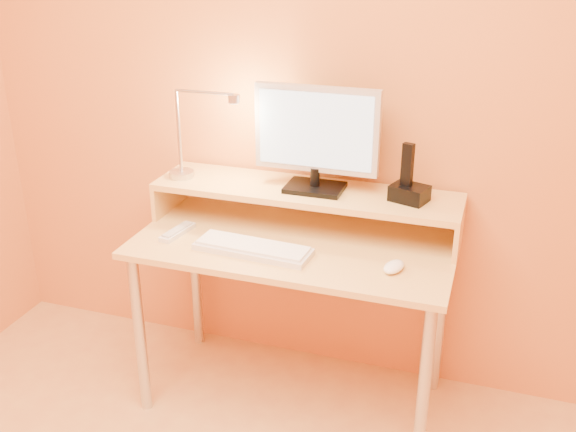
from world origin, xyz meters
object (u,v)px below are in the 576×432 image
(phone_dock, at_px, (409,193))
(lamp_base, at_px, (182,174))
(mouse, at_px, (394,267))
(keyboard, at_px, (253,249))
(remote_control, at_px, (178,232))
(monitor_panel, at_px, (317,129))

(phone_dock, bearing_deg, lamp_base, -160.01)
(mouse, bearing_deg, keyboard, -160.67)
(lamp_base, height_order, remote_control, lamp_base)
(remote_control, bearing_deg, mouse, 6.67)
(keyboard, bearing_deg, lamp_base, 152.15)
(lamp_base, xyz_separation_m, remote_control, (0.07, -0.20, -0.16))
(phone_dock, xyz_separation_m, keyboard, (-0.51, -0.28, -0.18))
(lamp_base, height_order, mouse, lamp_base)
(phone_dock, height_order, remote_control, phone_dock)
(monitor_panel, distance_m, remote_control, 0.66)
(phone_dock, relative_size, keyboard, 0.30)
(monitor_panel, height_order, lamp_base, monitor_panel)
(monitor_panel, height_order, keyboard, monitor_panel)
(phone_dock, height_order, mouse, phone_dock)
(monitor_panel, bearing_deg, lamp_base, -175.59)
(monitor_panel, bearing_deg, keyboard, -117.52)
(lamp_base, bearing_deg, mouse, -14.42)
(keyboard, height_order, mouse, mouse)
(lamp_base, height_order, keyboard, lamp_base)
(mouse, relative_size, remote_control, 0.58)
(mouse, bearing_deg, lamp_base, -176.56)
(monitor_panel, distance_m, lamp_base, 0.60)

